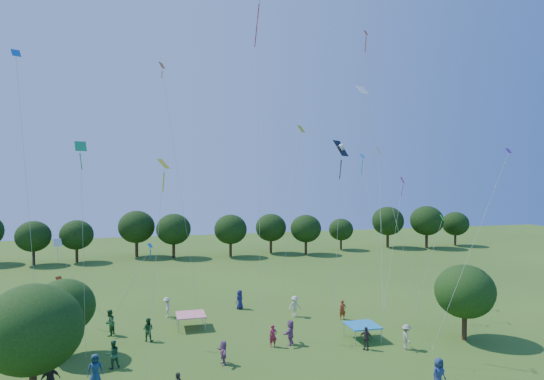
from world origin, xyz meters
The scene contains 38 objects.
near_tree_west centered at (-13.18, 12.51, 3.98)m, with size 5.12×5.12×6.29m.
near_tree_north centered at (-12.67, 19.14, 3.33)m, with size 3.95×3.95×5.12m.
near_tree_east centered at (14.71, 15.42, 3.52)m, with size 4.24×4.24×5.44m.
treeline centered at (-1.73, 55.43, 4.09)m, with size 88.01×8.77×6.77m.
tent_red_stripe centered at (-4.16, 23.07, 1.04)m, with size 2.20×2.20×1.10m.
tent_blue centered at (7.60, 17.31, 1.04)m, with size 2.20×2.20×1.10m.
crowd_person_0 centered at (8.13, 8.69, 0.91)m, with size 0.90×0.49×1.82m, color navy.
crowd_person_1 centered at (0.99, 17.51, 0.76)m, with size 0.57×0.37×1.53m, color maroon.
crowd_person_2 centered at (-7.39, 20.90, 0.83)m, with size 0.82×0.44×1.67m, color #235225.
crowd_person_3 centered at (4.55, 23.89, 0.87)m, with size 1.14×0.51×1.74m, color beige.
crowd_person_5 centered at (2.27, 17.66, 0.86)m, with size 1.61×0.58×1.73m, color #8F538C.
crowd_person_6 centered at (-10.32, 14.21, 0.89)m, with size 0.88×0.47×1.78m, color navy.
crowd_person_8 centered at (-9.50, 16.46, 0.87)m, with size 0.86×0.46×1.74m, color #275B37.
crowd_person_9 centered at (9.68, 14.77, 0.85)m, with size 1.12×0.50×1.71m, color #A39A82.
crowd_person_10 centered at (-12.52, 13.32, 0.91)m, with size 1.06×0.48×1.81m, color #3E3432.
crowd_person_11 centered at (-2.82, 15.32, 0.75)m, with size 1.40×0.50×1.51m, color #8D5285.
crowd_person_12 centered at (0.51, 27.34, 0.84)m, with size 0.83×0.45×1.68m, color #1B1E50.
crowd_person_13 centered at (8.13, 22.18, 0.79)m, with size 0.59×0.38×1.59m, color maroon.
crowd_person_14 centered at (-10.14, 22.81, 0.96)m, with size 0.95×0.51×1.93m, color #255728.
crowd_person_15 centered at (-5.85, 26.39, 0.84)m, with size 1.09×0.49×1.67m, color beige.
crowd_person_16 centered at (6.98, 15.41, 0.79)m, with size 0.92×0.42×1.57m, color #3D3231.
pirate_kite centered at (4.26, 13.44, 13.35)m, with size 1.25×1.27×12.76m.
red_high_kite centered at (0.24, 18.94, 20.51)m, with size 1.03×4.35×23.62m.
small_kite_0 centered at (-12.79, 21.19, 4.24)m, with size 3.85×0.77×3.62m.
small_kite_1 centered at (13.10, 25.61, 11.93)m, with size 3.48×7.57×13.13m.
small_kite_2 centered at (-6.65, 11.59, 11.02)m, with size 1.40×1.85×11.49m.
small_kite_3 centered at (-11.12, 15.96, 11.72)m, with size 0.71×1.04×12.61m.
small_kite_4 centered at (-14.03, 15.11, 13.81)m, with size 1.27×0.47×17.56m.
small_kite_5 centered at (12.41, 10.45, 9.74)m, with size 4.92×0.89×12.23m.
small_kite_6 centered at (-14.02, 26.34, 5.97)m, with size 2.85×2.35×5.54m.
small_kite_7 centered at (10.32, 22.39, 10.92)m, with size 0.61×4.26×12.35m.
small_kite_8 centered at (9.13, 18.94, 15.88)m, with size 2.66×0.99×21.27m.
small_kite_9 centered at (-5.54, 24.78, 16.10)m, with size 3.03×1.40×19.40m.
small_kite_10 centered at (2.53, 17.17, 12.23)m, with size 1.15×3.24×13.94m.
small_kite_11 centered at (12.89, 16.21, 7.49)m, with size 2.04×1.21×7.73m.
small_kite_12 centered at (-7.69, 20.42, 5.81)m, with size 2.98×1.30×5.81m.
small_kite_13 centered at (13.20, 22.05, 9.91)m, with size 3.47×3.34×10.42m.
small_kite_14 centered at (4.88, 9.94, 13.64)m, with size 5.46×1.41×15.47m.
Camera 1 is at (-7.41, -14.51, 12.03)m, focal length 32.00 mm.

